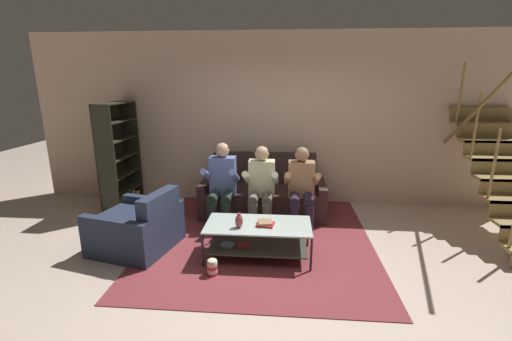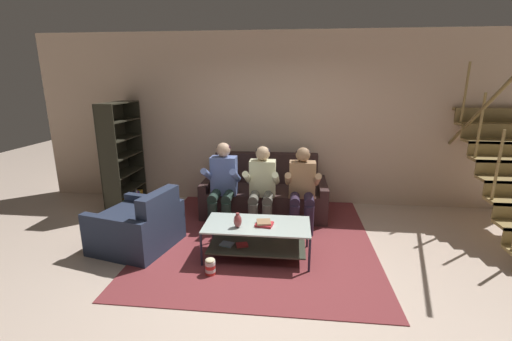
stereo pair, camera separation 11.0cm
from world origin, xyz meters
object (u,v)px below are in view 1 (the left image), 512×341
(person_seated_middle, at_px, (261,184))
(coffee_table, at_px, (258,235))
(popcorn_tub, at_px, (212,267))
(bookshelf, at_px, (118,168))
(armchair, at_px, (138,228))
(couch, at_px, (263,195))
(vase, at_px, (239,221))
(person_seated_right, at_px, (301,185))
(book_stack, at_px, (265,223))
(person_seated_left, at_px, (222,182))

(person_seated_middle, xyz_separation_m, coffee_table, (0.02, -0.93, -0.36))
(person_seated_middle, height_order, popcorn_tub, person_seated_middle)
(bookshelf, relative_size, armchair, 1.61)
(couch, bearing_deg, popcorn_tub, -103.17)
(couch, distance_m, vase, 1.60)
(person_seated_right, distance_m, vase, 1.31)
(book_stack, distance_m, bookshelf, 3.00)
(couch, height_order, vase, couch)
(vase, relative_size, bookshelf, 0.10)
(bookshelf, distance_m, armchair, 1.74)
(bookshelf, bearing_deg, coffee_table, -31.67)
(person_seated_left, distance_m, vase, 1.13)
(person_seated_left, height_order, bookshelf, bookshelf)
(coffee_table, height_order, vase, vase)
(bookshelf, relative_size, popcorn_tub, 8.79)
(person_seated_right, relative_size, popcorn_tub, 5.88)
(couch, relative_size, book_stack, 8.64)
(book_stack, distance_m, armchair, 1.67)
(person_seated_left, xyz_separation_m, person_seated_middle, (0.58, -0.00, -0.02))
(book_stack, xyz_separation_m, bookshelf, (-2.56, 1.54, 0.24))
(coffee_table, bearing_deg, armchair, 176.48)
(person_seated_left, relative_size, popcorn_tub, 6.10)
(person_seated_left, bearing_deg, person_seated_right, -0.20)
(couch, xyz_separation_m, person_seated_right, (0.58, -0.53, 0.34))
(person_seated_left, bearing_deg, bookshelf, 162.56)
(bookshelf, bearing_deg, vase, -35.99)
(person_seated_middle, distance_m, coffee_table, 1.00)
(person_seated_left, bearing_deg, armchair, -138.64)
(vase, bearing_deg, armchair, 171.07)
(coffee_table, bearing_deg, couch, 90.82)
(coffee_table, height_order, armchair, armchair)
(person_seated_middle, xyz_separation_m, person_seated_right, (0.58, -0.00, -0.00))
(person_seated_middle, distance_m, person_seated_right, 0.58)
(book_stack, bearing_deg, person_seated_left, 126.03)
(person_seated_middle, xyz_separation_m, bookshelf, (-2.44, 0.59, 0.04))
(person_seated_right, height_order, popcorn_tub, person_seated_right)
(person_seated_left, xyz_separation_m, vase, (0.39, -1.05, -0.15))
(person_seated_left, xyz_separation_m, book_stack, (0.70, -0.96, -0.21))
(couch, height_order, popcorn_tub, couch)
(vase, relative_size, book_stack, 0.79)
(couch, relative_size, bookshelf, 1.11)
(armchair, xyz_separation_m, popcorn_tub, (1.09, -0.56, -0.17))
(person_seated_right, relative_size, coffee_table, 0.93)
(person_seated_right, relative_size, vase, 6.59)
(person_seated_right, height_order, book_stack, person_seated_right)
(popcorn_tub, bearing_deg, armchair, 152.61)
(popcorn_tub, bearing_deg, vase, 53.44)
(person_seated_left, height_order, book_stack, person_seated_left)
(bookshelf, height_order, popcorn_tub, bookshelf)
(armchair, bearing_deg, person_seated_middle, 28.56)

